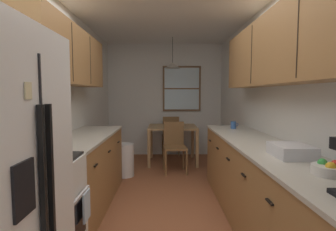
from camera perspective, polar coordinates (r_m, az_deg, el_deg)
ground_plane at (r=3.72m, az=-0.66°, el=-17.57°), size 12.00×12.00×0.00m
wall_left at (r=3.70m, az=-22.11°, el=2.28°), size 0.10×9.00×2.55m
wall_right at (r=3.70m, az=20.75°, el=2.32°), size 0.10×9.00×2.55m
wall_back at (r=6.09m, az=-0.68°, el=3.43°), size 4.40×0.10×2.55m
ceiling_slab at (r=3.64m, az=-0.70°, el=23.64°), size 4.40×9.00×0.08m
stove_range at (r=2.35m, az=-27.28°, el=-19.33°), size 0.66×0.64×1.10m
microwave_over_range at (r=2.23m, az=-31.12°, el=10.71°), size 0.39×0.62×0.34m
counter_left at (r=3.49m, az=-17.64°, el=-11.44°), size 0.64×1.95×0.90m
upper_cabinets_left at (r=3.39m, az=-20.80°, el=11.87°), size 0.33×2.03×0.67m
counter_right at (r=2.87m, az=20.46°, el=-15.07°), size 0.64×3.45×0.90m
upper_cabinets_right at (r=2.76m, az=24.50°, el=13.57°), size 0.33×3.13×0.71m
dining_table at (r=5.39m, az=0.99°, el=-3.48°), size 0.98×0.87×0.75m
dining_chair_near at (r=4.78m, az=1.44°, el=-6.28°), size 0.43×0.43×0.90m
dining_chair_far at (r=6.04m, az=0.56°, el=-3.96°), size 0.42×0.42×0.90m
pendant_light at (r=5.36m, az=1.01°, el=10.86°), size 0.32×0.32×0.62m
back_window at (r=6.03m, az=3.01°, el=5.85°), size 0.87×0.05×1.03m
trash_bin at (r=4.62m, az=-9.50°, el=-9.52°), size 0.33×0.33×0.56m
storage_canister at (r=2.60m, az=-23.34°, el=-4.90°), size 0.11×0.11×0.18m
dish_towel at (r=2.35m, az=-17.30°, el=-18.23°), size 0.02×0.16×0.24m
mug_by_coffeemaker at (r=3.98m, az=14.05°, el=-2.02°), size 0.12×0.08×0.11m
fruit_bowl at (r=1.97m, az=31.57°, el=-9.83°), size 0.20×0.20×0.09m
dish_rack at (r=2.36m, az=25.25°, el=-6.94°), size 0.28×0.34×0.10m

